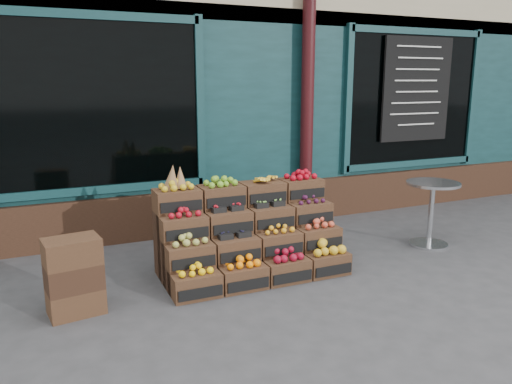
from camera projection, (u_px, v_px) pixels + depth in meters
name	position (u px, v px, depth m)	size (l,w,h in m)	color
ground	(302.00, 285.00, 5.09)	(60.00, 60.00, 0.00)	#3A3A3D
shop_facade	(167.00, 60.00, 9.12)	(12.00, 6.24, 4.80)	#103437
crate_display	(249.00, 238.00, 5.39)	(1.94, 0.96, 1.21)	#462C1B
spare_crates	(74.00, 276.00, 4.40)	(0.51, 0.38, 0.70)	#462C1B
bistro_table	(431.00, 206.00, 6.20)	(0.65, 0.65, 0.82)	silver
shopkeeper	(71.00, 172.00, 6.52)	(0.64, 0.42, 1.75)	#154A1C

